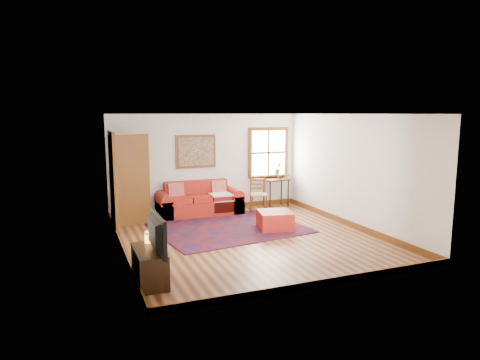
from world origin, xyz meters
name	(u,v)px	position (x,y,z in m)	size (l,w,h in m)	color
ground	(248,237)	(0.00, 0.00, 0.00)	(5.50, 5.50, 0.00)	#482413
room_envelope	(248,157)	(0.00, 0.02, 1.65)	(5.04, 5.54, 2.52)	silver
window	(270,158)	(1.78, 2.70, 1.31)	(1.18, 0.20, 1.38)	white
doorway	(124,179)	(-2.21, 1.78, 1.07)	(0.89, 1.08, 2.14)	black
framed_artwork	(196,151)	(-0.30, 2.71, 1.55)	(1.05, 0.07, 0.85)	brown
persian_rug	(229,228)	(-0.12, 0.79, 0.01)	(3.08, 2.46, 0.02)	#5A100C
red_leather_sofa	(199,203)	(-0.34, 2.34, 0.27)	(2.09, 0.86, 0.82)	#A81F15
red_ottoman	(275,220)	(0.79, 0.36, 0.20)	(0.70, 0.70, 0.40)	#A81F15
side_table	(276,183)	(1.86, 2.45, 0.64)	(0.64, 0.48, 0.77)	black
ladder_back_chair	(258,193)	(1.17, 2.10, 0.48)	(0.52, 0.50, 0.90)	tan
media_cabinet	(150,266)	(-2.28, -1.63, 0.26)	(0.42, 0.93, 0.51)	black
television	(152,234)	(-2.26, -1.78, 0.79)	(0.97, 0.13, 0.56)	black
candle_hurricane	(148,238)	(-2.23, -1.29, 0.60)	(0.12, 0.12, 0.18)	silver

